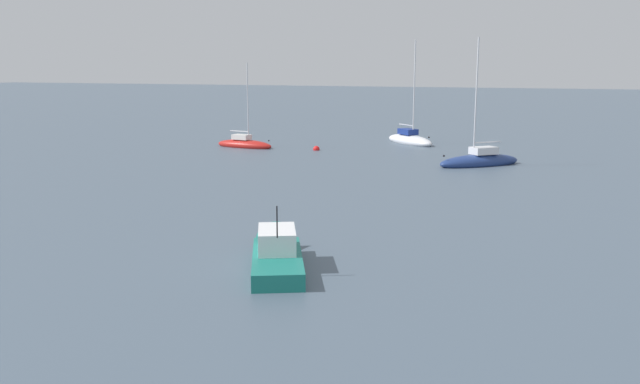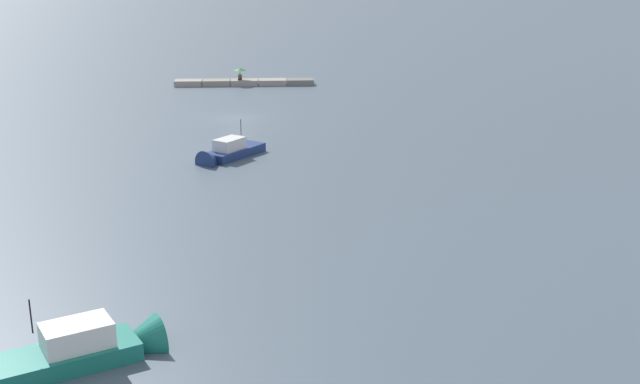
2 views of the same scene
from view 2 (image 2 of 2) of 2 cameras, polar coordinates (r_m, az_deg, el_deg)
The scene contains 6 objects.
ground_plane at distance 70.14m, azimuth -5.93°, elevation 5.30°, with size 500.00×500.00×0.00m, color #475666.
seawall_pier at distance 87.17m, azimuth -5.44°, elevation 7.84°, with size 14.99×1.85×0.61m.
person_seated_brown_left at distance 86.98m, azimuth -5.76°, elevation 8.18°, with size 0.44×0.64×0.73m.
umbrella_open_green at distance 86.94m, azimuth -5.77°, elevation 8.75°, with size 1.39×1.39×1.30m.
motorboat_teal_mid at distance 30.33m, azimuth -16.16°, elevation -10.91°, with size 6.58×4.67×3.59m.
motorboat_navy_far at distance 56.38m, azimuth -6.72°, elevation 2.70°, with size 4.84×5.65×3.22m.
Camera 2 is at (-3.37, 68.58, 14.30)m, focal length 44.61 mm.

